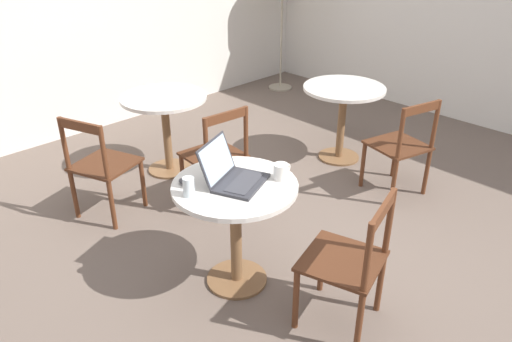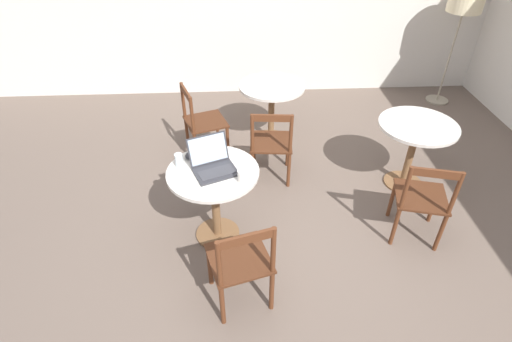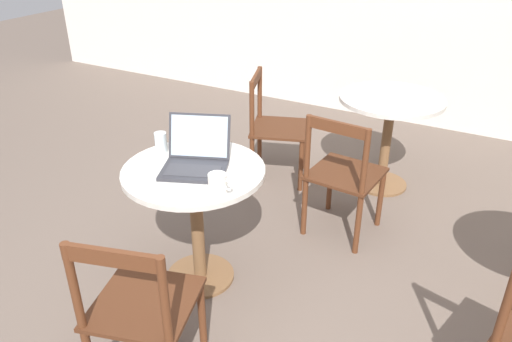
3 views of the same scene
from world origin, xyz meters
The scene contains 13 objects.
ground_plane centered at (0.00, 0.00, 0.00)m, with size 16.00×16.00×0.00m, color #66564C.
cafe_table_near centered at (-0.52, 0.23, 0.56)m, with size 0.75×0.75×0.72m.
cafe_table_mid centered at (1.42, 0.87, 0.56)m, with size 0.75×0.75×0.72m.
cafe_table_far centered at (0.10, 1.82, 0.56)m, with size 0.75×0.75×0.72m.
chair_near_front centered at (-0.32, -0.48, 0.43)m, with size 0.52×0.52×0.84m.
chair_mid_front centered at (1.23, 0.12, 0.43)m, with size 0.51×0.51×0.84m.
chair_far_front centered at (0.03, 1.05, 0.43)m, with size 0.46×0.46×0.84m.
chair_far_left centered at (-0.70, 1.54, 0.43)m, with size 0.54×0.54×0.84m.
floor_lamp centered at (2.59, 2.73, 1.31)m, with size 0.43×0.43×1.50m.
laptop centered at (-0.51, 0.25, 0.77)m, with size 0.42×0.42×0.25m.
mouse centered at (-0.73, 0.43, 0.73)m, with size 0.06×0.10×0.03m.
mug centered at (-0.27, 0.08, 0.77)m, with size 0.13×0.09×0.10m.
drinking_glass centered at (-0.79, 0.31, 0.78)m, with size 0.07×0.07×0.11m.
Camera 2 is at (-0.31, -2.36, 2.64)m, focal length 28.00 mm.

